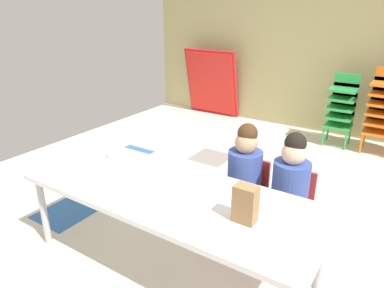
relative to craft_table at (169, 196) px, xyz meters
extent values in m
cube|color=silver|center=(0.18, 0.89, -0.55)|extent=(5.81, 5.32, 0.02)
cube|color=#336BB2|center=(-1.62, 1.34, -0.54)|extent=(0.43, 0.43, 0.00)
cube|color=#B24C47|center=(0.18, 0.44, -0.54)|extent=(0.43, 0.43, 0.00)
cube|color=#336BB2|center=(-1.17, -0.01, -0.54)|extent=(0.43, 0.43, 0.00)
cube|color=silver|center=(-1.62, 2.24, -0.54)|extent=(0.43, 0.43, 0.00)
cube|color=gray|center=(-0.72, 1.79, -0.54)|extent=(0.43, 0.43, 0.00)
cube|color=orange|center=(0.63, 0.89, -0.54)|extent=(0.43, 0.43, 0.00)
cube|color=tan|center=(0.18, 3.55, 0.83)|extent=(5.81, 0.10, 2.74)
cube|color=white|center=(0.00, 0.00, 0.03)|extent=(2.03, 0.79, 0.04)
cylinder|color=#B2B2B7|center=(-0.94, -0.33, -0.27)|extent=(0.05, 0.05, 0.55)
cylinder|color=#B2B2B7|center=(-0.94, 0.33, -0.27)|extent=(0.05, 0.05, 0.55)
cylinder|color=#B2B2B7|center=(0.94, 0.33, -0.27)|extent=(0.05, 0.05, 0.55)
cube|color=red|center=(0.25, 0.61, -0.24)|extent=(0.32, 0.30, 0.03)
cube|color=red|center=(0.25, 0.76, -0.09)|extent=(0.29, 0.02, 0.30)
cylinder|color=#384C99|center=(0.25, 0.61, -0.02)|extent=(0.28, 0.28, 0.38)
sphere|color=tan|center=(0.25, 0.61, 0.24)|extent=(0.17, 0.17, 0.17)
sphere|color=#472D19|center=(0.25, 0.63, 0.31)|extent=(0.15, 0.15, 0.15)
cylinder|color=red|center=(0.11, 0.48, -0.39)|extent=(0.02, 0.02, 0.28)
cylinder|color=red|center=(0.39, 0.48, -0.39)|extent=(0.02, 0.02, 0.28)
cylinder|color=red|center=(0.11, 0.74, -0.39)|extent=(0.02, 0.02, 0.28)
cylinder|color=red|center=(0.39, 0.74, -0.39)|extent=(0.02, 0.02, 0.28)
cube|color=red|center=(0.61, 0.61, -0.24)|extent=(0.32, 0.30, 0.03)
cube|color=red|center=(0.61, 0.76, -0.09)|extent=(0.29, 0.02, 0.30)
cylinder|color=#384C99|center=(0.61, 0.61, -0.02)|extent=(0.27, 0.27, 0.38)
sphere|color=beige|center=(0.61, 0.61, 0.24)|extent=(0.17, 0.17, 0.17)
sphere|color=black|center=(0.61, 0.63, 0.31)|extent=(0.15, 0.15, 0.15)
cylinder|color=red|center=(0.47, 0.48, -0.39)|extent=(0.02, 0.02, 0.28)
cylinder|color=red|center=(0.75, 0.48, -0.39)|extent=(0.02, 0.02, 0.28)
cylinder|color=red|center=(0.47, 0.74, -0.39)|extent=(0.02, 0.02, 0.28)
cylinder|color=red|center=(0.75, 0.74, -0.39)|extent=(0.02, 0.02, 0.28)
cube|color=green|center=(0.43, 3.07, -0.28)|extent=(0.32, 0.30, 0.03)
cube|color=green|center=(0.43, 3.21, -0.19)|extent=(0.30, 0.02, 0.18)
cube|color=green|center=(0.43, 3.07, -0.16)|extent=(0.32, 0.30, 0.03)
cube|color=green|center=(0.43, 3.21, -0.07)|extent=(0.30, 0.02, 0.18)
cube|color=green|center=(0.43, 3.07, -0.04)|extent=(0.32, 0.30, 0.03)
cube|color=green|center=(0.43, 3.21, 0.05)|extent=(0.30, 0.02, 0.18)
cube|color=green|center=(0.43, 3.07, 0.08)|extent=(0.32, 0.30, 0.03)
cube|color=green|center=(0.43, 3.21, 0.17)|extent=(0.30, 0.02, 0.18)
cube|color=green|center=(0.43, 3.07, 0.20)|extent=(0.32, 0.30, 0.03)
cube|color=green|center=(0.43, 3.21, 0.29)|extent=(0.30, 0.02, 0.18)
cylinder|color=green|center=(0.29, 2.94, -0.41)|extent=(0.02, 0.02, 0.26)
cylinder|color=green|center=(0.57, 2.94, -0.41)|extent=(0.02, 0.02, 0.26)
cylinder|color=green|center=(0.29, 3.20, -0.41)|extent=(0.02, 0.02, 0.26)
cylinder|color=green|center=(0.57, 3.20, -0.41)|extent=(0.02, 0.02, 0.26)
cube|color=orange|center=(0.89, 3.07, -0.28)|extent=(0.32, 0.30, 0.03)
cube|color=orange|center=(0.89, 3.21, -0.19)|extent=(0.30, 0.02, 0.18)
cube|color=orange|center=(0.89, 3.07, -0.16)|extent=(0.32, 0.30, 0.03)
cube|color=orange|center=(0.89, 3.21, -0.07)|extent=(0.30, 0.02, 0.18)
cube|color=orange|center=(0.89, 3.07, -0.04)|extent=(0.32, 0.30, 0.03)
cube|color=orange|center=(0.89, 3.21, 0.05)|extent=(0.30, 0.02, 0.18)
cube|color=orange|center=(0.89, 3.07, 0.08)|extent=(0.32, 0.30, 0.03)
cylinder|color=orange|center=(0.75, 2.94, -0.41)|extent=(0.02, 0.02, 0.26)
cylinder|color=orange|center=(0.75, 3.20, -0.41)|extent=(0.02, 0.02, 0.26)
cube|color=red|center=(-1.66, 3.36, -0.01)|extent=(0.90, 0.28, 1.09)
cube|color=red|center=(-1.66, 3.33, -0.01)|extent=(0.83, 0.23, 0.99)
cube|color=#9E754C|center=(0.57, -0.05, 0.15)|extent=(0.13, 0.09, 0.22)
cylinder|color=white|center=(-0.70, 0.19, 0.05)|extent=(0.18, 0.18, 0.01)
torus|color=white|center=(-0.70, 0.19, 0.07)|extent=(0.12, 0.12, 0.03)
camera|label=1|loc=(1.26, -1.63, 1.17)|focal=33.12mm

